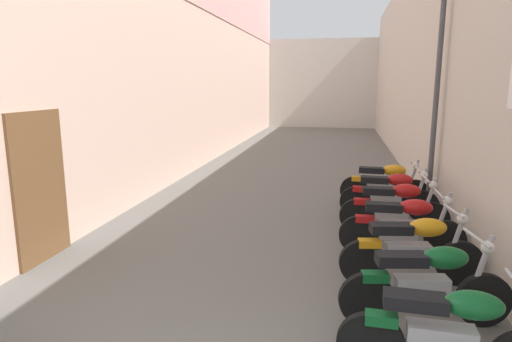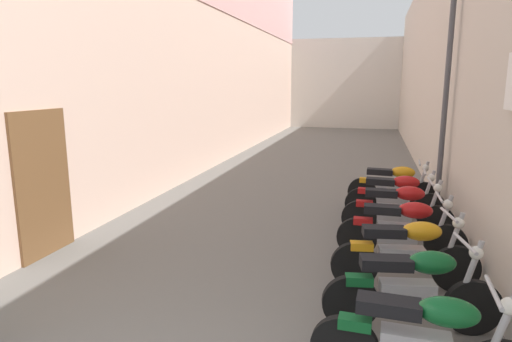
# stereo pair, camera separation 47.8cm
# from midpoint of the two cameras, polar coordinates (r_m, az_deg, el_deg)

# --- Properties ---
(ground_plane) EXTENTS (40.01, 40.01, 0.00)m
(ground_plane) POSITION_cam_midpoint_polar(r_m,az_deg,el_deg) (12.36, 7.93, -0.79)
(ground_plane) COLOR #66635E
(building_left) EXTENTS (0.45, 24.01, 8.55)m
(building_left) POSITION_cam_midpoint_polar(r_m,az_deg,el_deg) (14.84, -3.91, 18.10)
(building_left) COLOR beige
(building_left) RESTS_ON ground
(building_right) EXTENTS (0.45, 24.01, 6.07)m
(building_right) POSITION_cam_midpoint_polar(r_m,az_deg,el_deg) (14.13, 22.99, 12.34)
(building_right) COLOR beige
(building_right) RESTS_ON ground
(building_far_end) EXTENTS (9.17, 2.00, 5.07)m
(building_far_end) POSITION_cam_midpoint_polar(r_m,az_deg,el_deg) (27.04, 12.06, 11.03)
(building_far_end) COLOR beige
(building_far_end) RESTS_ON ground
(motorcycle_nearest) EXTENTS (1.85, 0.58, 1.04)m
(motorcycle_nearest) POSITION_cam_midpoint_polar(r_m,az_deg,el_deg) (4.19, 24.19, -19.47)
(motorcycle_nearest) COLOR black
(motorcycle_nearest) RESTS_ON ground
(motorcycle_second) EXTENTS (1.84, 0.58, 1.04)m
(motorcycle_second) POSITION_cam_midpoint_polar(r_m,az_deg,el_deg) (5.06, 22.41, -13.85)
(motorcycle_second) COLOR black
(motorcycle_second) RESTS_ON ground
(motorcycle_third) EXTENTS (1.84, 0.58, 1.04)m
(motorcycle_third) POSITION_cam_midpoint_polar(r_m,az_deg,el_deg) (5.97, 21.19, -9.82)
(motorcycle_third) COLOR black
(motorcycle_third) RESTS_ON ground
(motorcycle_fourth) EXTENTS (1.85, 0.58, 1.04)m
(motorcycle_fourth) POSITION_cam_midpoint_polar(r_m,az_deg,el_deg) (6.88, 20.35, -6.97)
(motorcycle_fourth) COLOR black
(motorcycle_fourth) RESTS_ON ground
(motorcycle_fifth) EXTENTS (1.85, 0.58, 1.04)m
(motorcycle_fifth) POSITION_cam_midpoint_polar(r_m,az_deg,el_deg) (7.85, 19.68, -4.68)
(motorcycle_fifth) COLOR black
(motorcycle_fifth) RESTS_ON ground
(motorcycle_sixth) EXTENTS (1.85, 0.58, 1.04)m
(motorcycle_sixth) POSITION_cam_midpoint_polar(r_m,az_deg,el_deg) (8.70, 19.23, -3.11)
(motorcycle_sixth) COLOR black
(motorcycle_sixth) RESTS_ON ground
(motorcycle_seventh) EXTENTS (1.85, 0.58, 1.04)m
(motorcycle_seventh) POSITION_cam_midpoint_polar(r_m,az_deg,el_deg) (9.63, 18.83, -1.73)
(motorcycle_seventh) COLOR black
(motorcycle_seventh) RESTS_ON ground
(street_lamp) EXTENTS (0.79, 0.18, 4.55)m
(street_lamp) POSITION_cam_midpoint_polar(r_m,az_deg,el_deg) (8.97, 24.48, 10.95)
(street_lamp) COLOR #47474C
(street_lamp) RESTS_ON ground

